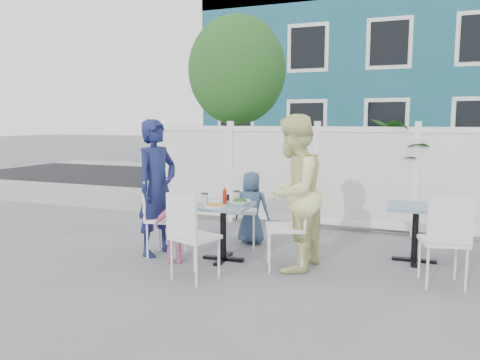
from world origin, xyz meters
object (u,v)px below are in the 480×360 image
(main_table, at_px, (223,217))
(toddler, at_px, (173,228))
(chair_near, at_px, (189,230))
(man, at_px, (157,188))
(utility_cabinet, at_px, (181,167))
(chair_back, at_px, (240,202))
(woman, at_px, (293,193))
(boy, at_px, (251,208))
(spare_table, at_px, (416,218))
(chair_left, at_px, (160,212))
(chair_right, at_px, (292,220))

(main_table, distance_m, toddler, 0.61)
(chair_near, height_order, man, man)
(utility_cabinet, height_order, chair_back, utility_cabinet)
(woman, height_order, boy, woman)
(spare_table, height_order, woman, woman)
(chair_left, distance_m, woman, 1.73)
(chair_back, relative_size, man, 0.59)
(spare_table, relative_size, woman, 0.39)
(boy, bearing_deg, chair_near, 80.69)
(main_table, relative_size, chair_left, 0.72)
(chair_right, bearing_deg, chair_back, 30.64)
(chair_left, distance_m, boy, 1.30)
(chair_left, distance_m, man, 0.30)
(spare_table, xyz_separation_m, chair_left, (-3.00, -0.86, 0.03))
(woman, relative_size, boy, 1.76)
(main_table, relative_size, woman, 0.39)
(man, bearing_deg, chair_right, -74.37)
(spare_table, xyz_separation_m, boy, (-2.12, 0.10, -0.03))
(chair_right, xyz_separation_m, boy, (-0.81, 0.87, -0.07))
(spare_table, bearing_deg, utility_cabinet, 148.39)
(man, distance_m, woman, 1.75)
(chair_near, xyz_separation_m, woman, (0.91, 0.79, 0.33))
(spare_table, bearing_deg, woman, -148.41)
(utility_cabinet, distance_m, chair_near, 5.17)
(spare_table, bearing_deg, main_table, -160.30)
(chair_near, distance_m, man, 1.18)
(woman, bearing_deg, main_table, -83.42)
(main_table, xyz_separation_m, man, (-0.88, -0.05, 0.32))
(chair_left, distance_m, chair_right, 1.69)
(chair_back, xyz_separation_m, boy, (0.12, 0.11, -0.09))
(utility_cabinet, height_order, chair_left, utility_cabinet)
(boy, relative_size, toddler, 1.21)
(chair_right, bearing_deg, spare_table, -79.44)
(woman, bearing_deg, chair_back, -121.70)
(chair_right, distance_m, chair_back, 1.21)
(woman, bearing_deg, boy, -129.32)
(chair_right, relative_size, chair_back, 0.97)
(man, relative_size, boy, 1.71)
(chair_right, bearing_deg, woman, -174.62)
(main_table, relative_size, toddler, 0.84)
(main_table, height_order, boy, boy)
(woman, bearing_deg, chair_near, -40.97)
(spare_table, distance_m, chair_left, 3.12)
(spare_table, relative_size, toddler, 0.83)
(chair_left, bearing_deg, spare_table, 98.43)
(main_table, bearing_deg, chair_left, -174.18)
(chair_back, bearing_deg, boy, -155.57)
(chair_back, height_order, woman, woman)
(chair_back, bearing_deg, utility_cabinet, -66.45)
(man, bearing_deg, chair_left, -107.77)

